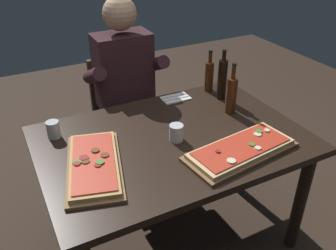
{
  "coord_description": "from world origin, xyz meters",
  "views": [
    {
      "loc": [
        -0.76,
        -1.42,
        1.78
      ],
      "look_at": [
        0.0,
        0.05,
        0.79
      ],
      "focal_mm": 38.43,
      "sensor_mm": 36.0,
      "label": 1
    }
  ],
  "objects_px": {
    "tumbler_far_side": "(176,133)",
    "seated_diner": "(127,85)",
    "tumbler_near_camera": "(53,130)",
    "wine_bottle_dark": "(209,75)",
    "pizza_rectangular_front": "(241,150)",
    "oil_bottle_amber": "(222,79)",
    "vinegar_bottle_green": "(231,94)",
    "diner_chair": "(123,110)",
    "dining_table": "(172,152)",
    "pizza_rectangular_left": "(94,164)"
  },
  "relations": [
    {
      "from": "pizza_rectangular_left",
      "to": "diner_chair",
      "type": "xyz_separation_m",
      "value": [
        0.48,
        0.92,
        -0.27
      ]
    },
    {
      "from": "pizza_rectangular_front",
      "to": "oil_bottle_amber",
      "type": "distance_m",
      "value": 0.62
    },
    {
      "from": "dining_table",
      "to": "wine_bottle_dark",
      "type": "bearing_deg",
      "value": 39.68
    },
    {
      "from": "tumbler_near_camera",
      "to": "diner_chair",
      "type": "xyz_separation_m",
      "value": [
        0.59,
        0.56,
        -0.29
      ]
    },
    {
      "from": "pizza_rectangular_front",
      "to": "tumbler_far_side",
      "type": "xyz_separation_m",
      "value": [
        -0.23,
        0.25,
        0.02
      ]
    },
    {
      "from": "wine_bottle_dark",
      "to": "diner_chair",
      "type": "distance_m",
      "value": 0.74
    },
    {
      "from": "wine_bottle_dark",
      "to": "oil_bottle_amber",
      "type": "bearing_deg",
      "value": -86.32
    },
    {
      "from": "wine_bottle_dark",
      "to": "oil_bottle_amber",
      "type": "relative_size",
      "value": 0.86
    },
    {
      "from": "dining_table",
      "to": "oil_bottle_amber",
      "type": "height_order",
      "value": "oil_bottle_amber"
    },
    {
      "from": "vinegar_bottle_green",
      "to": "diner_chair",
      "type": "bearing_deg",
      "value": 118.14
    },
    {
      "from": "pizza_rectangular_front",
      "to": "pizza_rectangular_left",
      "type": "relative_size",
      "value": 1.04
    },
    {
      "from": "pizza_rectangular_left",
      "to": "tumbler_far_side",
      "type": "distance_m",
      "value": 0.46
    },
    {
      "from": "pizza_rectangular_left",
      "to": "diner_chair",
      "type": "relative_size",
      "value": 0.67
    },
    {
      "from": "wine_bottle_dark",
      "to": "tumbler_far_side",
      "type": "bearing_deg",
      "value": -137.79
    },
    {
      "from": "dining_table",
      "to": "tumbler_far_side",
      "type": "height_order",
      "value": "tumbler_far_side"
    },
    {
      "from": "tumbler_near_camera",
      "to": "seated_diner",
      "type": "distance_m",
      "value": 0.74
    },
    {
      "from": "pizza_rectangular_left",
      "to": "vinegar_bottle_green",
      "type": "relative_size",
      "value": 1.9
    },
    {
      "from": "diner_chair",
      "to": "pizza_rectangular_left",
      "type": "bearing_deg",
      "value": -117.53
    },
    {
      "from": "pizza_rectangular_left",
      "to": "dining_table",
      "type": "bearing_deg",
      "value": 8.2
    },
    {
      "from": "tumbler_near_camera",
      "to": "seated_diner",
      "type": "height_order",
      "value": "seated_diner"
    },
    {
      "from": "vinegar_bottle_green",
      "to": "seated_diner",
      "type": "bearing_deg",
      "value": 122.39
    },
    {
      "from": "pizza_rectangular_left",
      "to": "seated_diner",
      "type": "bearing_deg",
      "value": 59.06
    },
    {
      "from": "vinegar_bottle_green",
      "to": "tumbler_far_side",
      "type": "distance_m",
      "value": 0.46
    },
    {
      "from": "vinegar_bottle_green",
      "to": "seated_diner",
      "type": "distance_m",
      "value": 0.77
    },
    {
      "from": "wine_bottle_dark",
      "to": "pizza_rectangular_left",
      "type": "bearing_deg",
      "value": -153.4
    },
    {
      "from": "tumbler_far_side",
      "to": "seated_diner",
      "type": "relative_size",
      "value": 0.07
    },
    {
      "from": "wine_bottle_dark",
      "to": "tumbler_near_camera",
      "type": "relative_size",
      "value": 2.98
    },
    {
      "from": "wine_bottle_dark",
      "to": "tumbler_near_camera",
      "type": "distance_m",
      "value": 1.05
    },
    {
      "from": "vinegar_bottle_green",
      "to": "wine_bottle_dark",
      "type": "bearing_deg",
      "value": 81.07
    },
    {
      "from": "dining_table",
      "to": "pizza_rectangular_left",
      "type": "distance_m",
      "value": 0.47
    },
    {
      "from": "pizza_rectangular_front",
      "to": "wine_bottle_dark",
      "type": "height_order",
      "value": "wine_bottle_dark"
    },
    {
      "from": "tumbler_near_camera",
      "to": "seated_diner",
      "type": "relative_size",
      "value": 0.07
    },
    {
      "from": "vinegar_bottle_green",
      "to": "seated_diner",
      "type": "height_order",
      "value": "seated_diner"
    },
    {
      "from": "pizza_rectangular_left",
      "to": "oil_bottle_amber",
      "type": "bearing_deg",
      "value": 19.54
    },
    {
      "from": "seated_diner",
      "to": "tumbler_far_side",
      "type": "bearing_deg",
      "value": -91.68
    },
    {
      "from": "oil_bottle_amber",
      "to": "tumbler_near_camera",
      "type": "distance_m",
      "value": 1.06
    },
    {
      "from": "pizza_rectangular_front",
      "to": "wine_bottle_dark",
      "type": "distance_m",
      "value": 0.74
    },
    {
      "from": "tumbler_far_side",
      "to": "diner_chair",
      "type": "bearing_deg",
      "value": 88.55
    },
    {
      "from": "tumbler_near_camera",
      "to": "tumbler_far_side",
      "type": "height_order",
      "value": "tumbler_near_camera"
    },
    {
      "from": "tumbler_far_side",
      "to": "pizza_rectangular_front",
      "type": "bearing_deg",
      "value": -47.68
    },
    {
      "from": "dining_table",
      "to": "tumbler_far_side",
      "type": "relative_size",
      "value": 15.64
    },
    {
      "from": "wine_bottle_dark",
      "to": "tumbler_far_side",
      "type": "xyz_separation_m",
      "value": [
        -0.48,
        -0.44,
        -0.07
      ]
    },
    {
      "from": "vinegar_bottle_green",
      "to": "oil_bottle_amber",
      "type": "bearing_deg",
      "value": 72.16
    },
    {
      "from": "pizza_rectangular_left",
      "to": "diner_chair",
      "type": "height_order",
      "value": "diner_chair"
    },
    {
      "from": "tumbler_near_camera",
      "to": "vinegar_bottle_green",
      "type": "bearing_deg",
      "value": -11.35
    },
    {
      "from": "tumbler_near_camera",
      "to": "diner_chair",
      "type": "bearing_deg",
      "value": 43.84
    },
    {
      "from": "pizza_rectangular_front",
      "to": "oil_bottle_amber",
      "type": "height_order",
      "value": "oil_bottle_amber"
    },
    {
      "from": "pizza_rectangular_left",
      "to": "wine_bottle_dark",
      "type": "height_order",
      "value": "wine_bottle_dark"
    },
    {
      "from": "dining_table",
      "to": "pizza_rectangular_left",
      "type": "bearing_deg",
      "value": -171.8
    },
    {
      "from": "pizza_rectangular_front",
      "to": "tumbler_near_camera",
      "type": "bearing_deg",
      "value": 144.15
    }
  ]
}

